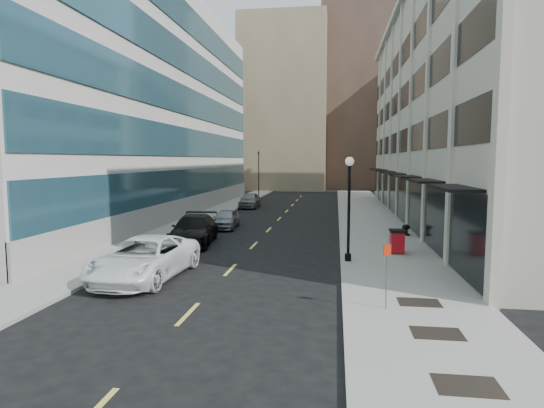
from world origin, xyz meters
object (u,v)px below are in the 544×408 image
(sign_post, at_px, (387,264))
(urn_planter, at_px, (406,229))
(car_silver_sedan, at_px, (226,219))
(car_grey_sedan, at_px, (250,200))
(trash_bin, at_px, (397,240))
(traffic_signal, at_px, (259,154))
(car_white_van, at_px, (145,258))
(lamppost, at_px, (349,199))
(car_black_pickup, at_px, (194,230))

(sign_post, distance_m, urn_planter, 15.34)
(car_silver_sedan, relative_size, car_grey_sedan, 0.88)
(trash_bin, distance_m, sign_post, 9.29)
(traffic_signal, relative_size, car_silver_sedan, 1.70)
(car_white_van, xyz_separation_m, car_grey_sedan, (-0.96, 28.48, -0.08))
(lamppost, bearing_deg, trash_bin, 40.00)
(trash_bin, bearing_deg, car_white_van, -153.09)
(urn_planter, bearing_deg, traffic_signal, 116.20)
(car_white_van, relative_size, urn_planter, 8.92)
(car_grey_sedan, bearing_deg, sign_post, -73.10)
(car_silver_sedan, bearing_deg, sign_post, -64.25)
(lamppost, bearing_deg, car_white_van, -155.12)
(trash_bin, xyz_separation_m, urn_planter, (1.32, 5.90, -0.25))
(car_white_van, height_order, car_black_pickup, car_white_van)
(car_black_pickup, distance_m, car_silver_sedan, 6.22)
(car_grey_sedan, xyz_separation_m, urn_planter, (13.40, -16.45, -0.22))
(lamppost, xyz_separation_m, sign_post, (1.04, -6.98, -1.52))
(lamppost, bearing_deg, traffic_signal, 105.93)
(car_white_van, xyz_separation_m, car_black_pickup, (-0.44, 8.00, -0.03))
(car_white_van, height_order, car_grey_sedan, car_white_van)
(traffic_signal, distance_m, car_black_pickup, 34.40)
(car_silver_sedan, distance_m, lamppost, 13.56)
(car_silver_sedan, xyz_separation_m, trash_bin, (11.12, -8.08, 0.12))
(lamppost, distance_m, sign_post, 7.22)
(urn_planter, bearing_deg, car_silver_sedan, 170.08)
(car_white_van, relative_size, lamppost, 1.23)
(car_black_pickup, height_order, urn_planter, car_black_pickup)
(sign_post, bearing_deg, car_silver_sedan, 97.98)
(car_black_pickup, xyz_separation_m, car_grey_sedan, (-0.52, 20.48, -0.05))
(car_grey_sedan, relative_size, sign_post, 2.04)
(sign_post, bearing_deg, traffic_signal, 83.64)
(traffic_signal, xyz_separation_m, car_silver_sedan, (2.30, -27.80, -5.02))
(car_white_van, height_order, urn_planter, car_white_van)
(traffic_signal, xyz_separation_m, trash_bin, (13.42, -35.88, -4.89))
(lamppost, bearing_deg, urn_planter, 64.22)
(trash_bin, distance_m, urn_planter, 6.06)
(car_grey_sedan, height_order, urn_planter, car_grey_sedan)
(car_black_pickup, bearing_deg, car_silver_sedan, 78.96)
(traffic_signal, distance_m, lamppost, 39.63)
(traffic_signal, height_order, car_grey_sedan, traffic_signal)
(car_black_pickup, relative_size, car_grey_sedan, 1.25)
(lamppost, height_order, urn_planter, lamppost)
(car_black_pickup, relative_size, lamppost, 1.14)
(trash_bin, bearing_deg, car_silver_sedan, 142.08)
(lamppost, bearing_deg, car_grey_sedan, 111.21)
(car_grey_sedan, relative_size, trash_bin, 3.73)
(lamppost, bearing_deg, sign_post, -81.48)
(car_silver_sedan, height_order, car_grey_sedan, car_grey_sedan)
(traffic_signal, height_order, car_silver_sedan, traffic_signal)
(traffic_signal, height_order, car_white_van, traffic_signal)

